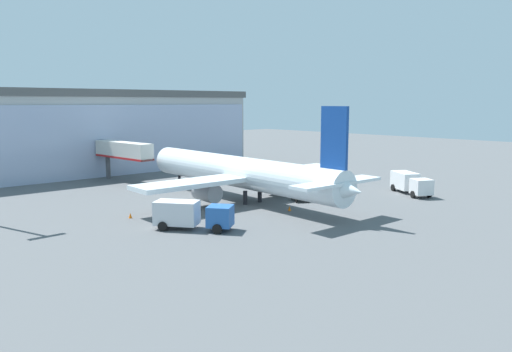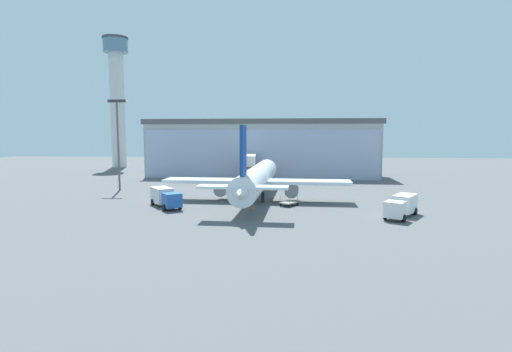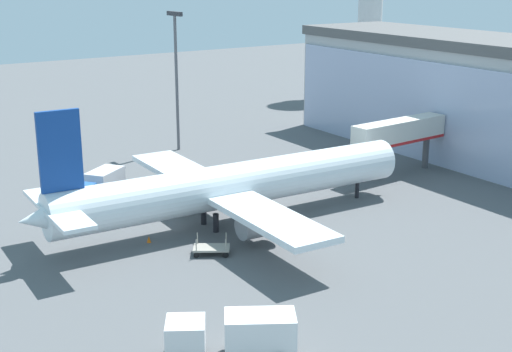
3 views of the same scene
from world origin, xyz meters
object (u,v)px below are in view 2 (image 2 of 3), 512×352
airplane (257,179)px  catering_truck (165,197)px  apron_light_mast (118,136)px  fuel_truck (402,205)px  control_tower (117,93)px  baggage_cart (289,203)px  safety_cone_wingtip (169,196)px  jet_bridge (251,161)px  safety_cone_nose (253,207)px

airplane → catering_truck: size_ratio=5.06×
apron_light_mast → fuel_truck: bearing=-24.5°
airplane → fuel_truck: airplane is taller
control_tower → apron_light_mast: 56.73m
apron_light_mast → baggage_cart: apron_light_mast is taller
safety_cone_wingtip → catering_truck: bearing=-77.5°
apron_light_mast → airplane: apron_light_mast is taller
jet_bridge → airplane: airplane is taller
control_tower → fuel_truck: control_tower is taller
catering_truck → safety_cone_nose: (12.67, -0.86, -1.19)m
jet_bridge → safety_cone_nose: bearing=-177.8°
control_tower → safety_cone_nose: bearing=-55.0°
apron_light_mast → safety_cone_nose: apron_light_mast is taller
apron_light_mast → baggage_cart: size_ratio=5.14×
fuel_truck → baggage_cart: size_ratio=2.29×
catering_truck → safety_cone_nose: catering_truck is taller
baggage_cart → jet_bridge: bearing=49.3°
control_tower → baggage_cart: 86.25m
catering_truck → safety_cone_wingtip: 8.32m
control_tower → safety_cone_wingtip: (32.93, -58.76, -22.73)m
airplane → baggage_cart: size_ratio=11.33×
baggage_cart → apron_light_mast: bearing=99.4°
safety_cone_nose → safety_cone_wingtip: same height
baggage_cart → safety_cone_wingtip: size_ratio=5.85×
control_tower → airplane: 78.80m
jet_bridge → safety_cone_wingtip: bearing=149.2°
fuel_truck → safety_cone_wingtip: fuel_truck is taller
airplane → baggage_cart: 7.58m
apron_light_mast → safety_cone_wingtip: apron_light_mast is taller
safety_cone_wingtip → airplane: bearing=-4.3°
apron_light_mast → fuel_truck: size_ratio=2.24×
apron_light_mast → catering_truck: (13.33, -15.89, -8.50)m
fuel_truck → safety_cone_nose: bearing=-69.6°
airplane → safety_cone_wingtip: 14.81m
safety_cone_nose → safety_cone_wingtip: (-14.46, 8.89, 0.00)m
control_tower → catering_truck: (34.71, -66.79, -21.53)m
airplane → fuel_truck: (18.97, -11.58, -1.95)m
fuel_truck → safety_cone_wingtip: (-33.40, 12.68, -1.19)m
control_tower → safety_cone_wingtip: 71.09m
fuel_truck → control_tower: bearing=-105.5°
catering_truck → fuel_truck: bearing=45.9°
airplane → safety_cone_nose: (0.03, -7.80, -3.14)m
catering_truck → fuel_truck: 31.96m
apron_light_mast → safety_cone_nose: size_ratio=30.06×
jet_bridge → apron_light_mast: size_ratio=0.75×
catering_truck → safety_cone_nose: size_ratio=13.11×
jet_bridge → apron_light_mast: bearing=118.4°
airplane → safety_cone_nose: 8.41m
jet_bridge → catering_truck: 31.78m
safety_cone_wingtip → jet_bridge: bearing=62.5°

